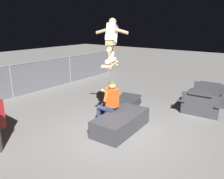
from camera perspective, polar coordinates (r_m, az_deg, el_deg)
ground_plane at (r=6.05m, az=1.22°, el=-10.75°), size 40.00×40.00×0.00m
ledge_box_main at (r=6.09m, az=2.27°, el=-8.23°), size 1.77×0.91×0.45m
person_sitting_on_ledge at (r=6.23m, az=-0.79°, el=-2.88°), size 0.59×0.76×1.28m
skateboard at (r=6.07m, az=-0.29°, el=6.32°), size 1.03×0.52×0.13m
skater_airborne at (r=6.05m, az=-0.13°, el=12.84°), size 0.63×0.86×1.12m
kicker_ramp at (r=7.93m, az=3.42°, el=-3.56°), size 1.14×0.88×0.41m
picnic_table_back at (r=8.07m, az=22.47°, el=-1.22°), size 1.79×1.45×0.75m
fence_back at (r=9.42m, az=-23.98°, el=2.10°), size 12.05×0.05×1.27m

